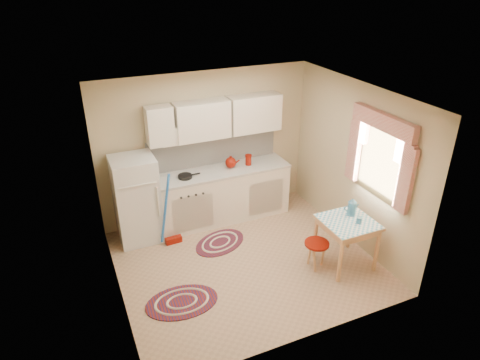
{
  "coord_description": "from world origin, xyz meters",
  "views": [
    {
      "loc": [
        -2.13,
        -4.66,
        3.93
      ],
      "look_at": [
        0.03,
        0.25,
        1.24
      ],
      "focal_mm": 32.0,
      "sensor_mm": 36.0,
      "label": 1
    }
  ],
  "objects_px": {
    "fridge": "(137,200)",
    "table": "(345,243)",
    "base_cabinets": "(223,195)",
    "stool": "(316,255)"
  },
  "relations": [
    {
      "from": "table",
      "to": "stool",
      "type": "distance_m",
      "value": 0.46
    },
    {
      "from": "table",
      "to": "base_cabinets",
      "type": "bearing_deg",
      "value": 121.02
    },
    {
      "from": "base_cabinets",
      "to": "stool",
      "type": "xyz_separation_m",
      "value": [
        0.72,
        -1.81,
        -0.23
      ]
    },
    {
      "from": "base_cabinets",
      "to": "stool",
      "type": "bearing_deg",
      "value": -68.35
    },
    {
      "from": "base_cabinets",
      "to": "stool",
      "type": "relative_size",
      "value": 5.36
    },
    {
      "from": "base_cabinets",
      "to": "stool",
      "type": "distance_m",
      "value": 1.96
    },
    {
      "from": "fridge",
      "to": "table",
      "type": "bearing_deg",
      "value": -35.57
    },
    {
      "from": "fridge",
      "to": "base_cabinets",
      "type": "distance_m",
      "value": 1.47
    },
    {
      "from": "stool",
      "to": "table",
      "type": "bearing_deg",
      "value": -12.43
    },
    {
      "from": "fridge",
      "to": "table",
      "type": "distance_m",
      "value": 3.21
    }
  ]
}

